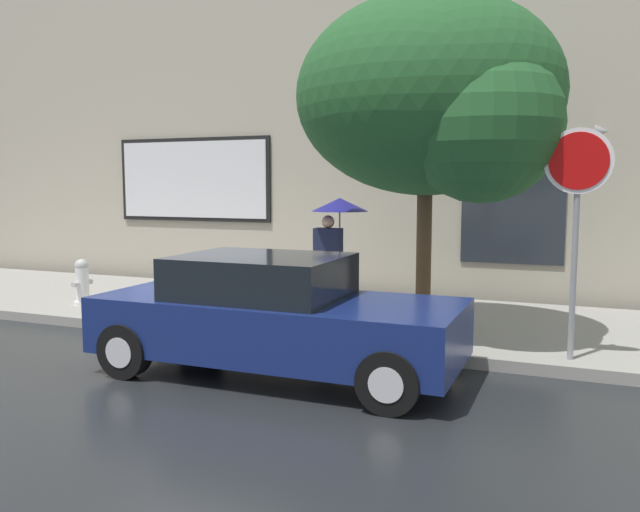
{
  "coord_description": "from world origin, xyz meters",
  "views": [
    {
      "loc": [
        4.38,
        -6.7,
        2.22
      ],
      "look_at": [
        0.93,
        1.8,
        1.2
      ],
      "focal_mm": 36.11,
      "sensor_mm": 36.0,
      "label": 1
    }
  ],
  "objects_px": {
    "fire_hydrant": "(82,282)",
    "street_tree": "(437,101)",
    "stop_sign": "(577,198)",
    "parked_car": "(274,316)",
    "pedestrian_with_umbrella": "(336,222)"
  },
  "relations": [
    {
      "from": "fire_hydrant",
      "to": "pedestrian_with_umbrella",
      "type": "relative_size",
      "value": 0.43
    },
    {
      "from": "fire_hydrant",
      "to": "parked_car",
      "type": "bearing_deg",
      "value": -23.09
    },
    {
      "from": "fire_hydrant",
      "to": "street_tree",
      "type": "relative_size",
      "value": 0.17
    },
    {
      "from": "fire_hydrant",
      "to": "stop_sign",
      "type": "height_order",
      "value": "stop_sign"
    },
    {
      "from": "pedestrian_with_umbrella",
      "to": "stop_sign",
      "type": "relative_size",
      "value": 0.68
    },
    {
      "from": "pedestrian_with_umbrella",
      "to": "street_tree",
      "type": "xyz_separation_m",
      "value": [
        1.94,
        -1.35,
        1.71
      ]
    },
    {
      "from": "pedestrian_with_umbrella",
      "to": "stop_sign",
      "type": "xyz_separation_m",
      "value": [
        3.71,
        -1.94,
        0.46
      ]
    },
    {
      "from": "fire_hydrant",
      "to": "stop_sign",
      "type": "distance_m",
      "value": 8.07
    },
    {
      "from": "parked_car",
      "to": "fire_hydrant",
      "type": "relative_size",
      "value": 5.35
    },
    {
      "from": "fire_hydrant",
      "to": "pedestrian_with_umbrella",
      "type": "distance_m",
      "value": 4.52
    },
    {
      "from": "fire_hydrant",
      "to": "street_tree",
      "type": "xyz_separation_m",
      "value": [
        6.13,
        -0.02,
        2.78
      ]
    },
    {
      "from": "parked_car",
      "to": "stop_sign",
      "type": "relative_size",
      "value": 1.56
    },
    {
      "from": "parked_car",
      "to": "pedestrian_with_umbrella",
      "type": "xyz_separation_m",
      "value": [
        -0.48,
        3.32,
        0.92
      ]
    },
    {
      "from": "fire_hydrant",
      "to": "street_tree",
      "type": "bearing_deg",
      "value": -0.2
    },
    {
      "from": "pedestrian_with_umbrella",
      "to": "street_tree",
      "type": "relative_size",
      "value": 0.4
    }
  ]
}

